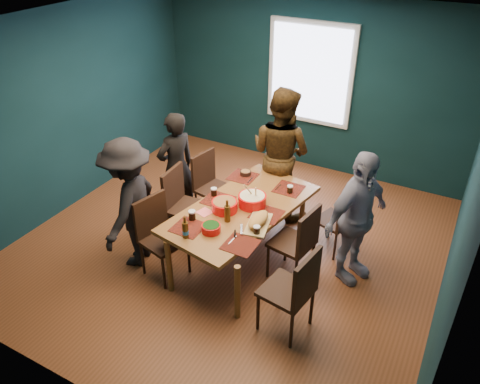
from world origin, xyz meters
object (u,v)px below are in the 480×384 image
(chair_left_near, at_px, (158,231))
(chair_right_near, at_px, (295,287))
(chair_left_mid, at_px, (181,200))
(chair_right_mid, at_px, (299,239))
(chair_left_far, at_px, (210,182))
(bowl_dumpling, at_px, (252,200))
(bowl_salad, at_px, (225,205))
(cutting_board, at_px, (258,221))
(chair_right_far, at_px, (340,218))
(dining_table, at_px, (242,212))
(person_right, at_px, (356,219))
(person_far_left, at_px, (176,167))
(person_back, at_px, (281,153))
(person_near_left, at_px, (130,204))
(bowl_herbs, at_px, (211,228))

(chair_left_near, relative_size, chair_right_near, 0.96)
(chair_left_mid, bearing_deg, chair_right_mid, -4.30)
(chair_left_far, height_order, bowl_dumpling, bowl_dumpling)
(chair_left_far, distance_m, chair_left_mid, 0.59)
(bowl_salad, height_order, cutting_board, cutting_board)
(chair_left_far, bearing_deg, chair_right_mid, -11.47)
(chair_left_near, xyz_separation_m, bowl_dumpling, (0.82, 0.75, 0.24))
(chair_right_far, height_order, cutting_board, chair_right_far)
(dining_table, distance_m, chair_left_near, 0.99)
(chair_right_mid, height_order, person_right, person_right)
(chair_left_far, height_order, chair_right_far, chair_left_far)
(chair_right_far, distance_m, chair_right_mid, 0.75)
(chair_left_mid, height_order, person_far_left, person_far_left)
(chair_left_far, height_order, chair_left_near, chair_left_near)
(chair_left_far, distance_m, person_back, 1.03)
(person_near_left, distance_m, bowl_salad, 1.09)
(chair_right_mid, bearing_deg, chair_right_near, -61.32)
(chair_right_near, bearing_deg, bowl_salad, 159.60)
(chair_left_near, distance_m, person_back, 1.98)
(chair_left_near, relative_size, person_near_left, 0.61)
(chair_right_far, relative_size, bowl_salad, 2.91)
(chair_left_mid, height_order, person_right, person_right)
(person_far_left, relative_size, bowl_herbs, 7.41)
(chair_right_far, bearing_deg, person_right, -35.95)
(chair_right_far, distance_m, person_back, 1.22)
(person_right, bearing_deg, person_back, 80.57)
(person_back, bearing_deg, cutting_board, 115.53)
(bowl_salad, bearing_deg, person_far_left, 152.54)
(cutting_board, bearing_deg, bowl_dumpling, 113.79)
(chair_left_far, distance_m, cutting_board, 1.41)
(chair_left_far, bearing_deg, dining_table, -25.58)
(chair_right_far, bearing_deg, person_near_left, -130.05)
(person_back, xyz_separation_m, person_near_left, (-1.08, -1.81, -0.10))
(chair_right_mid, relative_size, bowl_herbs, 4.69)
(chair_left_far, relative_size, cutting_board, 1.63)
(person_near_left, distance_m, cutting_board, 1.50)
(chair_left_near, xyz_separation_m, person_right, (1.99, 0.96, 0.24))
(person_far_left, height_order, cutting_board, person_far_left)
(chair_right_near, bearing_deg, person_far_left, 160.41)
(person_near_left, relative_size, bowl_dumpling, 4.88)
(chair_left_near, distance_m, chair_right_far, 2.18)
(chair_right_near, distance_m, person_right, 1.15)
(bowl_dumpling, bearing_deg, person_far_left, 166.75)
(chair_right_near, height_order, person_back, person_back)
(chair_right_far, relative_size, person_back, 0.48)
(dining_table, bearing_deg, person_back, 102.20)
(chair_left_mid, relative_size, person_far_left, 0.65)
(chair_right_far, bearing_deg, dining_table, -128.04)
(bowl_dumpling, bearing_deg, person_back, 96.65)
(chair_right_near, distance_m, person_back, 2.25)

